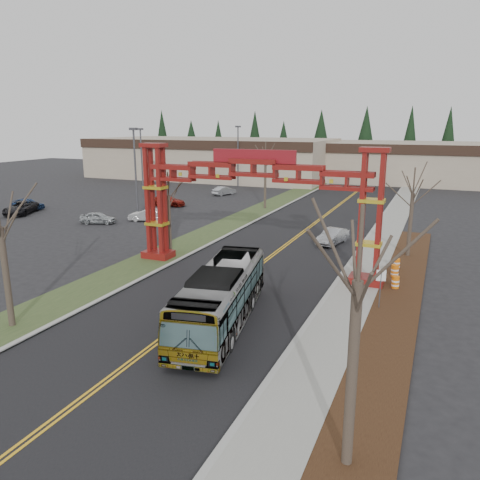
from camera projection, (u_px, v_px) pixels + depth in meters
The scene contains 33 objects.
ground at pixel (77, 403), 17.69m from camera, with size 200.00×200.00×0.00m, color black.
road at pixel (283, 247), 39.99m from camera, with size 12.00×110.00×0.02m, color black.
lane_line_left at pixel (282, 247), 40.03m from camera, with size 0.12×100.00×0.01m, color gold.
lane_line_right at pixel (284, 247), 39.94m from camera, with size 0.12×100.00×0.01m, color gold.
curb_right at pixel (356, 254), 37.62m from camera, with size 0.30×110.00×0.15m, color #A7A8A3.
sidewalk_right at pixel (374, 256), 37.06m from camera, with size 2.60×110.00×0.14m, color gray.
landscape_strip at pixel (387, 340), 22.69m from camera, with size 2.60×50.00×0.12m, color black.
grass_median at pixel (200, 238), 43.04m from camera, with size 4.00×110.00×0.08m, color #304422.
curb_left at pixel (218, 240), 42.32m from camera, with size 0.30×110.00×0.15m, color #A7A8A3.
gateway_arch at pixel (253, 188), 32.30m from camera, with size 18.20×1.60×8.90m.
retail_building_west at pixel (213, 158), 92.43m from camera, with size 46.00×22.30×7.50m.
retail_building_east at pixel (431, 162), 84.32m from camera, with size 38.00×20.30×7.00m.
conifer_treeline at pixel (384, 142), 98.08m from camera, with size 116.10×5.60×13.00m.
transit_bus at pixel (221, 296), 24.34m from camera, with size 2.60×11.12×3.10m, color #B5B9BD.
silver_sedan at pixel (333, 236), 41.07m from camera, with size 1.43×4.10×1.35m, color #A5A8AD.
parked_car_near_a at pixel (98, 218), 49.41m from camera, with size 1.49×3.71×1.27m, color #ABB0B3.
parked_car_near_b at pixel (148, 215), 50.68m from camera, with size 1.42×4.07×1.34m, color silver.
parked_car_near_c at pixel (21, 208), 54.57m from camera, with size 2.48×5.37×1.49m, color black.
parked_car_mid_a at pixel (167, 201), 60.10m from camera, with size 1.89×4.66×1.35m, color maroon.
parked_car_mid_b at pixel (27, 204), 57.51m from camera, with size 1.68×4.17×1.42m, color navy.
parked_car_far_a at pixel (224, 191), 69.35m from camera, with size 1.35×3.88×1.28m, color #9EA0A6.
bare_tree_median_near at pixel (0, 228), 23.15m from camera, with size 3.26×3.26×7.46m.
bare_tree_median_mid at pixel (168, 196), 37.27m from camera, with size 2.90×2.90×6.59m.
bare_tree_median_far at pixel (265, 159), 56.90m from camera, with size 3.07×3.07×8.17m.
bare_tree_right_near at pixel (358, 283), 13.06m from camera, with size 3.29×3.29×8.18m.
bare_tree_right_far at pixel (413, 194), 36.00m from camera, with size 3.02×3.02×7.07m.
light_pole_near at pixel (135, 166), 51.95m from camera, with size 0.86×0.43×9.88m.
light_pole_mid at pixel (142, 156), 68.96m from camera, with size 0.84×0.42×9.68m.
light_pole_far at pixel (238, 152), 77.74m from camera, with size 0.87×0.43×9.99m.
street_sign at pixel (381, 281), 26.25m from camera, with size 0.53×0.18×2.35m.
barrel_south at pixel (395, 283), 29.72m from camera, with size 0.49×0.49×0.90m.
barrel_mid at pixel (395, 272), 31.91m from camera, with size 0.51×0.51×0.94m.
barrel_north at pixel (396, 264), 33.65m from camera, with size 0.48×0.48×0.89m.
Camera 1 is at (11.85, -11.97, 10.28)m, focal length 35.00 mm.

